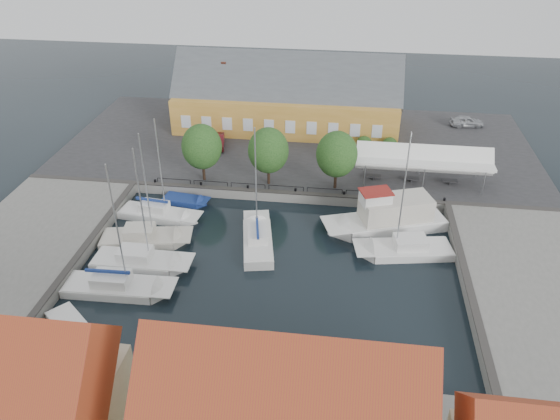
% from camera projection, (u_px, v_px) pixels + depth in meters
% --- Properties ---
extents(ground, '(140.00, 140.00, 0.00)m').
position_uv_depth(ground, '(271.00, 260.00, 47.97)').
color(ground, black).
rests_on(ground, ground).
extents(north_quay, '(56.00, 26.00, 1.00)m').
position_uv_depth(north_quay, '(298.00, 146.00, 67.21)').
color(north_quay, '#2D2D30').
rests_on(north_quay, ground).
extents(west_quay, '(12.00, 24.00, 1.00)m').
position_uv_depth(west_quay, '(23.00, 249.00, 48.48)').
color(west_quay, slate).
rests_on(west_quay, ground).
extents(east_quay, '(12.00, 24.00, 1.00)m').
position_uv_depth(east_quay, '(540.00, 291.00, 43.54)').
color(east_quay, slate).
rests_on(east_quay, ground).
extents(quay_edge_fittings, '(56.00, 24.72, 0.40)m').
position_uv_depth(quay_edge_fittings, '(278.00, 221.00, 51.44)').
color(quay_edge_fittings, '#383533').
rests_on(quay_edge_fittings, north_quay).
extents(warehouse, '(28.56, 14.00, 9.55)m').
position_uv_depth(warehouse, '(283.00, 100.00, 70.01)').
color(warehouse, '#BE872E').
rests_on(warehouse, north_quay).
extents(tent_canopy, '(14.00, 4.00, 2.83)m').
position_uv_depth(tent_canopy, '(424.00, 159.00, 56.78)').
color(tent_canopy, white).
rests_on(tent_canopy, north_quay).
extents(quay_trees, '(18.20, 4.20, 6.30)m').
position_uv_depth(quay_trees, '(268.00, 150.00, 55.84)').
color(quay_trees, black).
rests_on(quay_trees, north_quay).
extents(car_silver, '(4.43, 2.24, 1.45)m').
position_uv_depth(car_silver, '(467.00, 121.00, 70.92)').
color(car_silver, '#A9ACB1').
rests_on(car_silver, north_quay).
extents(car_red, '(2.28, 4.46, 1.40)m').
position_uv_depth(car_red, '(218.00, 141.00, 65.56)').
color(car_red, maroon).
rests_on(car_red, north_quay).
extents(center_sailboat, '(4.10, 8.76, 11.75)m').
position_uv_depth(center_sailboat, '(258.00, 241.00, 49.77)').
color(center_sailboat, white).
rests_on(center_sailboat, ground).
extents(trawler, '(12.17, 7.16, 5.00)m').
position_uv_depth(trawler, '(389.00, 219.00, 51.83)').
color(trawler, white).
rests_on(trawler, ground).
extents(east_boat_a, '(9.07, 4.37, 12.32)m').
position_uv_depth(east_boat_a, '(405.00, 251.00, 48.63)').
color(east_boat_a, white).
rests_on(east_boat_a, ground).
extents(west_boat_a, '(8.54, 3.40, 11.08)m').
position_uv_depth(west_boat_a, '(158.00, 215.00, 53.78)').
color(west_boat_a, white).
rests_on(west_boat_a, ground).
extents(west_boat_b, '(8.64, 4.15, 11.38)m').
position_uv_depth(west_boat_b, '(144.00, 240.00, 50.16)').
color(west_boat_b, beige).
rests_on(west_boat_b, ground).
extents(west_boat_c, '(8.82, 2.88, 11.77)m').
position_uv_depth(west_boat_c, '(140.00, 263.00, 47.11)').
color(west_boat_c, white).
rests_on(west_boat_c, ground).
extents(west_boat_d, '(9.26, 3.01, 12.13)m').
position_uv_depth(west_boat_d, '(117.00, 288.00, 44.15)').
color(west_boat_d, white).
rests_on(west_boat_d, ground).
extents(launch_sw, '(5.17, 4.81, 0.98)m').
position_uv_depth(launch_sw, '(71.00, 327.00, 40.55)').
color(launch_sw, white).
rests_on(launch_sw, ground).
extents(launch_nw, '(5.10, 2.60, 0.88)m').
position_uv_depth(launch_nw, '(185.00, 202.00, 56.45)').
color(launch_nw, navy).
rests_on(launch_nw, ground).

